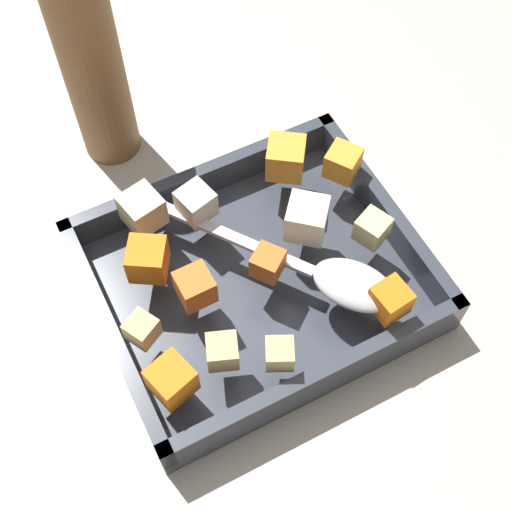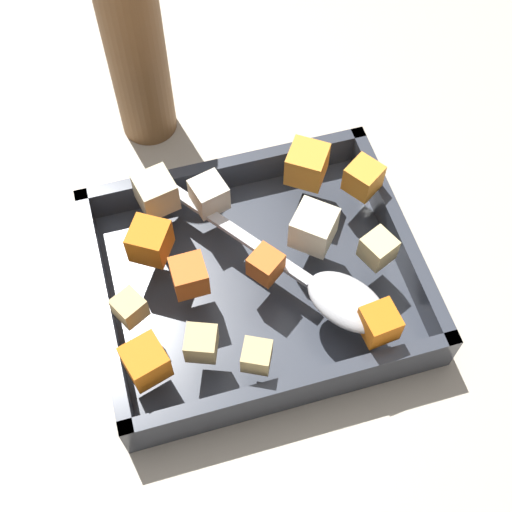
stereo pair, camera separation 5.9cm
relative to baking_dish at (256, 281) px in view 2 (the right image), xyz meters
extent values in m
plane|color=#BCB29E|center=(0.01, -0.01, -0.01)|extent=(4.00, 4.00, 0.00)
cube|color=#333842|center=(0.00, 0.00, -0.01)|extent=(0.28, 0.24, 0.01)
cube|color=#333842|center=(0.00, -0.11, 0.02)|extent=(0.28, 0.01, 0.03)
cube|color=#333842|center=(0.00, 0.11, 0.02)|extent=(0.28, 0.01, 0.03)
cube|color=#333842|center=(-0.13, 0.00, 0.02)|extent=(0.01, 0.24, 0.03)
cube|color=#333842|center=(0.13, 0.00, 0.02)|extent=(0.01, 0.24, 0.03)
cube|color=orange|center=(0.11, 0.05, 0.05)|extent=(0.04, 0.04, 0.03)
cube|color=orange|center=(-0.11, -0.07, 0.05)|extent=(0.04, 0.04, 0.03)
cube|color=orange|center=(0.08, -0.09, 0.05)|extent=(0.03, 0.03, 0.03)
cube|color=orange|center=(-0.08, 0.04, 0.05)|extent=(0.04, 0.04, 0.03)
cube|color=orange|center=(0.07, 0.08, 0.05)|extent=(0.05, 0.05, 0.03)
cube|color=orange|center=(0.01, -0.01, 0.05)|extent=(0.03, 0.03, 0.02)
cube|color=orange|center=(-0.06, -0.01, 0.05)|extent=(0.03, 0.03, 0.03)
cube|color=tan|center=(-0.06, -0.07, 0.05)|extent=(0.03, 0.03, 0.02)
cube|color=#E0CC89|center=(0.10, -0.02, 0.05)|extent=(0.03, 0.03, 0.02)
cube|color=beige|center=(-0.07, 0.08, 0.05)|extent=(0.04, 0.04, 0.03)
cube|color=tan|center=(-0.11, -0.02, 0.05)|extent=(0.03, 0.03, 0.02)
cube|color=tan|center=(-0.02, -0.09, 0.05)|extent=(0.03, 0.03, 0.02)
cube|color=beige|center=(0.05, 0.01, 0.05)|extent=(0.05, 0.05, 0.03)
cube|color=silver|center=(-0.02, 0.07, 0.05)|extent=(0.03, 0.03, 0.03)
ellipsoid|color=silver|center=(0.06, -0.06, 0.04)|extent=(0.08, 0.08, 0.02)
cube|color=silver|center=(-0.01, 0.03, 0.04)|extent=(0.11, 0.14, 0.01)
cylinder|color=brown|center=(-0.05, 0.22, 0.10)|extent=(0.06, 0.06, 0.22)
camera|label=1|loc=(-0.14, -0.27, 0.56)|focal=49.13mm
camera|label=2|loc=(-0.08, -0.29, 0.56)|focal=49.13mm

